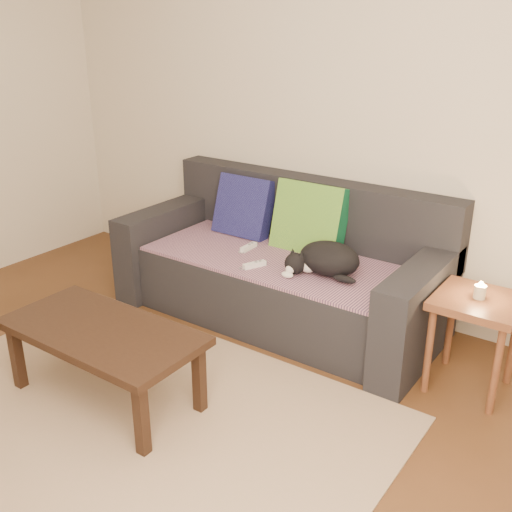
# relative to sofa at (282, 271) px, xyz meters

# --- Properties ---
(ground) EXTENTS (4.50, 4.50, 0.00)m
(ground) POSITION_rel_sofa_xyz_m (0.00, -1.57, -0.31)
(ground) COLOR brown
(ground) RESTS_ON ground
(back_wall) EXTENTS (4.50, 0.04, 2.60)m
(back_wall) POSITION_rel_sofa_xyz_m (0.00, 0.43, 0.99)
(back_wall) COLOR beige
(back_wall) RESTS_ON ground
(sofa) EXTENTS (2.10, 0.94, 0.87)m
(sofa) POSITION_rel_sofa_xyz_m (0.00, 0.00, 0.00)
(sofa) COLOR #232328
(sofa) RESTS_ON ground
(throw_blanket) EXTENTS (1.66, 0.74, 0.02)m
(throw_blanket) POSITION_rel_sofa_xyz_m (0.00, -0.09, 0.12)
(throw_blanket) COLOR #382647
(throw_blanket) RESTS_ON sofa
(cushion_navy) EXTENTS (0.42, 0.23, 0.43)m
(cushion_navy) POSITION_rel_sofa_xyz_m (-0.43, 0.17, 0.32)
(cushion_navy) COLOR #121046
(cushion_navy) RESTS_ON throw_blanket
(cushion_green) EXTENTS (0.48, 0.24, 0.50)m
(cushion_green) POSITION_rel_sofa_xyz_m (0.09, 0.17, 0.32)
(cushion_green) COLOR #0C5231
(cushion_green) RESTS_ON throw_blanket
(cat) EXTENTS (0.45, 0.34, 0.20)m
(cat) POSITION_rel_sofa_xyz_m (0.39, -0.14, 0.22)
(cat) COLOR black
(cat) RESTS_ON throw_blanket
(wii_remote_a) EXTENTS (0.04, 0.15, 0.03)m
(wii_remote_a) POSITION_rel_sofa_xyz_m (-0.22, -0.08, 0.15)
(wii_remote_a) COLOR white
(wii_remote_a) RESTS_ON throw_blanket
(wii_remote_b) EXTENTS (0.09, 0.15, 0.03)m
(wii_remote_b) POSITION_rel_sofa_xyz_m (-0.01, -0.30, 0.15)
(wii_remote_b) COLOR white
(wii_remote_b) RESTS_ON throw_blanket
(side_table) EXTENTS (0.42, 0.42, 0.53)m
(side_table) POSITION_rel_sofa_xyz_m (1.28, -0.15, 0.13)
(side_table) COLOR brown
(side_table) RESTS_ON ground
(candle) EXTENTS (0.06, 0.06, 0.09)m
(candle) POSITION_rel_sofa_xyz_m (1.28, -0.15, 0.26)
(candle) COLOR beige
(candle) RESTS_ON side_table
(rug) EXTENTS (2.50, 1.80, 0.01)m
(rug) POSITION_rel_sofa_xyz_m (0.00, -1.42, -0.30)
(rug) COLOR tan
(rug) RESTS_ON ground
(coffee_table) EXTENTS (1.05, 0.52, 0.42)m
(coffee_table) POSITION_rel_sofa_xyz_m (-0.21, -1.34, 0.06)
(coffee_table) COLOR black
(coffee_table) RESTS_ON rug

